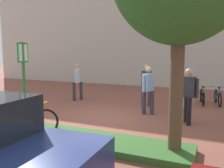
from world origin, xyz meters
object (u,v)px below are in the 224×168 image
bollard_steel (182,97)px  person_suited_navy (188,92)px  person_suited_dark (146,83)px  bike_at_sign (31,119)px  parking_sign_post (24,74)px  person_casual_tan (148,87)px  person_shirt_blue (77,79)px

bollard_steel → person_suited_navy: (0.44, -2.23, 0.53)m
bollard_steel → person_suited_dark: person_suited_dark is taller
bollard_steel → person_suited_navy: person_suited_navy is taller
bike_at_sign → parking_sign_post: bearing=-100.2°
bike_at_sign → person_casual_tan: 4.06m
person_suited_navy → person_suited_dark: bearing=133.9°
parking_sign_post → person_casual_tan: 4.21m
person_suited_navy → parking_sign_post: bearing=-146.4°
person_shirt_blue → person_casual_tan: bearing=-18.3°
person_shirt_blue → person_casual_tan: same height
person_suited_dark → bollard_steel: bearing=12.9°
bike_at_sign → person_suited_navy: (3.94, 2.47, 0.63)m
bollard_steel → person_suited_dark: (-1.40, -0.32, 0.53)m
person_casual_tan → bollard_steel: bearing=58.1°
bike_at_sign → bollard_steel: 5.86m
parking_sign_post → person_suited_navy: size_ratio=1.44×
person_suited_dark → bike_at_sign: bearing=-115.6°
bike_at_sign → person_shirt_blue: person_shirt_blue is taller
person_suited_navy → person_suited_dark: 2.65m
person_shirt_blue → person_suited_navy: same height
bike_at_sign → bollard_steel: size_ratio=1.85×
parking_sign_post → person_casual_tan: bearing=52.3°
person_casual_tan → parking_sign_post: bearing=-127.7°
bollard_steel → person_shirt_blue: bearing=-175.6°
bike_at_sign → person_casual_tan: bearing=51.2°
bollard_steel → person_shirt_blue: size_ratio=0.52×
person_suited_navy → person_casual_tan: size_ratio=1.00×
person_suited_navy → person_casual_tan: 1.57m
person_casual_tan → person_suited_dark: same height
person_shirt_blue → person_casual_tan: 3.90m
parking_sign_post → person_casual_tan: (2.55, 3.30, -0.63)m
person_suited_navy → person_casual_tan: bearing=155.4°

